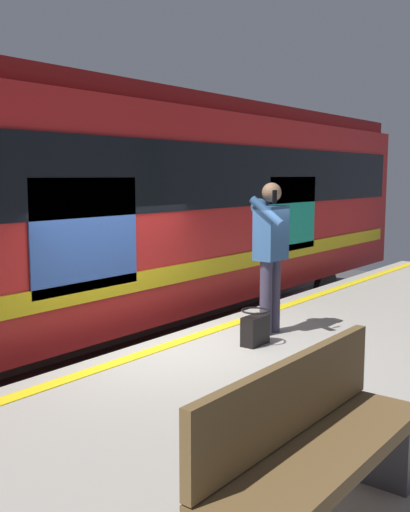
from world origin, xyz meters
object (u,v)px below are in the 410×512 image
(train_carriage, at_px, (132,202))
(bench, at_px, (313,442))
(passenger, at_px, (270,245))
(handbag, at_px, (255,328))

(train_carriage, bearing_deg, bench, 52.22)
(passenger, distance_m, bench, 3.97)
(train_carriage, height_order, bench, train_carriage)
(train_carriage, relative_size, bench, 7.77)
(train_carriage, xyz_separation_m, handbag, (1.40, 3.21, -1.23))
(train_carriage, height_order, handbag, train_carriage)
(passenger, bearing_deg, bench, 34.84)
(train_carriage, bearing_deg, handbag, 66.38)
(passenger, xyz_separation_m, handbag, (0.51, 0.14, -0.84))
(train_carriage, relative_size, passenger, 7.56)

